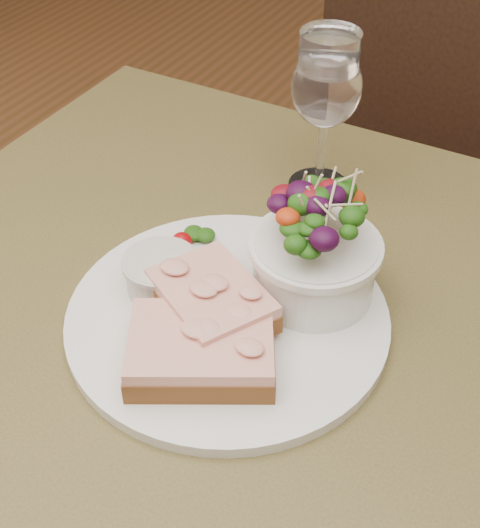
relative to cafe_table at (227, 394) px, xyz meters
The scene contains 9 objects.
cafe_table is the anchor object (origin of this frame).
chair_far 0.81m from the cafe_table, 83.40° to the left, with size 0.50×0.50×0.90m.
dinner_plate 0.11m from the cafe_table, 98.48° to the left, with size 0.30×0.30×0.01m, color white.
sandwich_front 0.14m from the cafe_table, 80.83° to the right, with size 0.15×0.14×0.03m.
sandwich_back 0.14m from the cafe_table, 139.54° to the right, with size 0.14×0.13×0.03m.
ramekin 0.15m from the cafe_table, behind, with size 0.07×0.07×0.04m.
salad_bowl 0.19m from the cafe_table, 51.49° to the left, with size 0.11×0.11×0.13m.
garnish 0.16m from the cafe_table, 138.23° to the left, with size 0.05×0.04×0.02m.
wine_glass 0.34m from the cafe_table, 93.79° to the left, with size 0.08×0.08×0.18m.
Camera 1 is at (0.24, -0.42, 1.25)m, focal length 50.00 mm.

